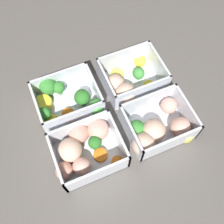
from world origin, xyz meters
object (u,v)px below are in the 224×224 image
(container_far_left, at_px, (157,128))
(container_far_right, at_px, (84,148))
(container_near_right, at_px, (66,101))
(container_near_left, at_px, (128,82))

(container_far_left, xyz_separation_m, container_far_right, (0.16, -0.02, -0.00))
(container_far_right, bearing_deg, container_near_right, -90.96)
(container_far_left, bearing_deg, container_near_left, -85.99)
(container_near_right, relative_size, container_far_left, 1.03)
(container_near_left, bearing_deg, container_far_right, 36.24)
(container_near_left, relative_size, container_near_right, 0.97)
(container_far_left, relative_size, container_far_right, 0.97)
(container_near_right, bearing_deg, container_near_left, 176.28)
(container_far_left, distance_m, container_far_right, 0.16)
(container_far_right, bearing_deg, container_near_left, -143.76)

